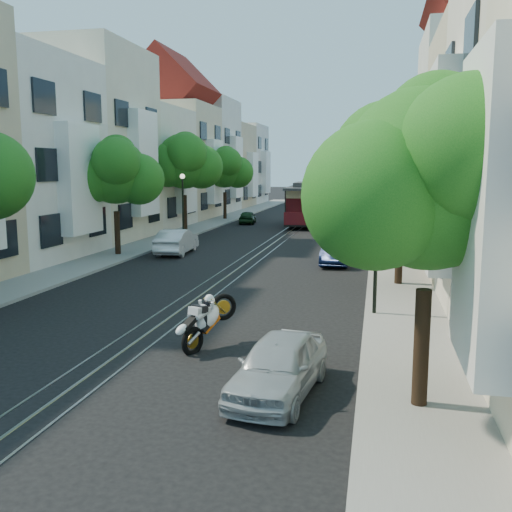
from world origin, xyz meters
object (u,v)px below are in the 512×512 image
Objects in this scene: tree_w_b at (116,173)px; tree_w_c at (185,162)px; parked_car_e_near at (279,366)px; parked_car_e_mid at (336,252)px; tree_e_b at (404,166)px; lamp_east at (377,227)px; tree_e_c at (396,169)px; parked_car_e_far at (367,225)px; lamp_west at (183,196)px; tree_w_d at (225,169)px; tree_e_d at (391,165)px; parked_car_w_far at (248,217)px; sportbike_rider at (205,318)px; parked_car_w_mid at (177,241)px; cable_car at (304,202)px; tree_e_a at (433,182)px.

tree_w_b is 11.02m from tree_w_c.
parked_car_e_near is 0.99× the size of parked_car_e_mid.
tree_w_b is at bearing 132.01° from parked_car_e_near.
tree_e_b is 1.61× the size of lamp_east.
tree_e_c reaches higher than parked_car_e_far.
lamp_west reaches higher than parked_car_e_far.
lamp_west is at bearing -86.56° from tree_w_d.
parked_car_e_mid is at bearing -99.44° from tree_e_d.
parked_car_e_mid is at bearing 107.38° from parked_car_w_far.
tree_e_c is 21.16m from sportbike_rider.
tree_e_b reaches higher than parked_car_w_mid.
parked_car_w_far is at bearing 168.47° from cable_car.
lamp_east is 21.97m from lamp_west.
parked_car_e_mid is at bearing -80.96° from cable_car.
lamp_east is 1.14× the size of parked_car_e_near.
tree_w_c is 3.81m from lamp_west.
tree_w_d reaches higher than tree_w_b.
tree_e_b is 15.25m from tree_w_b.
lamp_east is at bearing -100.93° from tree_e_b.
tree_w_d is at bearing 154.86° from parked_car_e_far.
tree_w_b is 12.15m from parked_car_e_mid.
tree_e_a is 0.96× the size of tree_w_d.
tree_e_a is 1.51× the size of lamp_west.
tree_w_c reaches higher than tree_e_a.
parked_car_e_far is at bearing 94.87° from tree_e_b.
tree_e_a is 41.57m from tree_w_d.
lamp_east is (-0.96, -26.98, -2.02)m from tree_e_d.
tree_w_b is (-14.40, 5.00, -0.34)m from tree_e_b.
parked_car_w_far is (1.90, 10.93, -2.30)m from lamp_west.
parked_car_e_near is at bearing -97.15° from tree_e_c.
lamp_west is at bearing 124.99° from lamp_east.
sportbike_rider is 0.49× the size of parked_car_e_mid.
tree_e_a is 1.70× the size of parked_car_e_mid.
tree_e_b is 22.00m from tree_e_d.
tree_w_c reaches higher than sportbike_rider.
tree_e_b is 1.03× the size of tree_w_d.
lamp_east is 0.49× the size of cable_car.
tree_e_d is at bearing 90.00° from tree_e_c.
lamp_east is 7.42m from parked_car_e_near.
parked_car_w_far is at bearing 170.49° from tree_e_d.
tree_w_d is at bearing 90.00° from tree_w_c.
lamp_east is 1.13× the size of parked_car_e_mid.
cable_car is 17.47m from parked_car_w_mid.
tree_w_c reaches higher than tree_w_b.
tree_e_a is 37.99m from parked_car_w_far.
lamp_east is 15.83m from parked_car_w_mid.
parked_car_e_near is at bearing -73.43° from tree_w_d.
lamp_east is 1.01× the size of parked_car_w_mid.
tree_e_d reaches higher than parked_car_e_far.
tree_e_a is at bearing -90.00° from tree_e_d.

